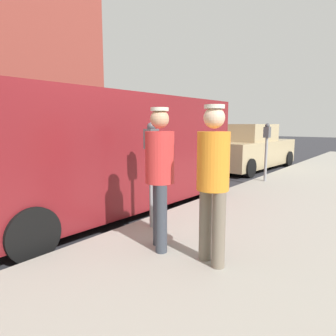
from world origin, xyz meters
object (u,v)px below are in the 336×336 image
pedestrian_in_red (160,170)px  pedestrian_in_orange (213,175)px  parking_meter_near (151,157)px  parked_sedan_ahead (248,149)px  parked_van (112,150)px  parking_meter_far (267,142)px

pedestrian_in_red → pedestrian_in_orange: size_ratio=1.00×
parking_meter_near → parked_sedan_ahead: 7.43m
pedestrian_in_orange → parked_sedan_ahead: pedestrian_in_orange is taller
pedestrian_in_red → parked_van: (-2.08, 1.12, 0.04)m
pedestrian_in_orange → parked_van: bearing=158.8°
parked_van → parked_sedan_ahead: parked_van is taller
parking_meter_near → pedestrian_in_red: bearing=-41.8°
parking_meter_far → pedestrian_in_red: bearing=-83.4°
parked_sedan_ahead → parked_van: bearing=-88.6°
parking_meter_near → parked_sedan_ahead: (-1.66, 7.23, -0.43)m
pedestrian_in_orange → parked_sedan_ahead: size_ratio=0.38×
parking_meter_far → pedestrian_in_orange: bearing=-75.8°
parking_meter_far → parked_van: 4.24m
pedestrian_in_orange → parked_sedan_ahead: 8.26m
pedestrian_in_red → parked_sedan_ahead: 8.08m
parking_meter_near → parked_sedan_ahead: size_ratio=0.34×
pedestrian_in_red → parked_sedan_ahead: pedestrian_in_red is taller
pedestrian_in_red → pedestrian_in_orange: bearing=3.6°
parking_meter_far → pedestrian_in_orange: (1.27, -5.04, -0.06)m
parking_meter_far → pedestrian_in_orange: 5.19m
pedestrian_in_orange → parking_meter_near: bearing=159.4°
parking_meter_near → pedestrian_in_orange: size_ratio=0.90×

